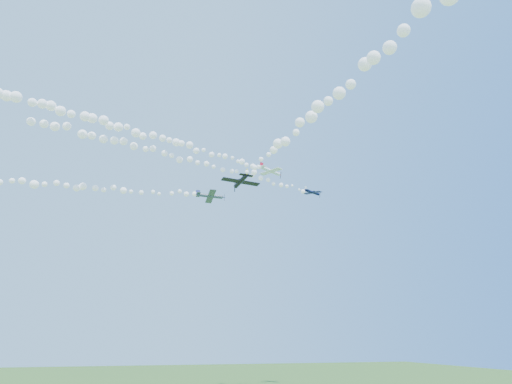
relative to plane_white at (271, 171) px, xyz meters
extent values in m
cylinder|color=white|center=(-0.21, -0.09, 0.02)|extent=(6.26, 2.80, 1.48)
cone|color=white|center=(2.89, 1.22, -0.31)|extent=(1.02, 1.05, 0.91)
cone|color=red|center=(3.32, 1.41, -0.36)|extent=(0.41, 0.38, 0.32)
cube|color=black|center=(3.20, 1.36, -0.34)|extent=(0.34, 0.23, 1.98)
cube|color=white|center=(0.01, 0.02, -0.13)|extent=(4.39, 7.70, 0.94)
cube|color=white|center=(-2.78, -1.18, 0.34)|extent=(1.85, 2.84, 0.39)
cube|color=red|center=(-2.79, -1.24, 0.92)|extent=(1.09, 0.52, 1.34)
sphere|color=black|center=(0.65, 0.24, 0.32)|extent=(1.06, 1.01, 0.88)
cylinder|color=#0C1134|center=(14.34, 7.06, -2.20)|extent=(5.36, 1.85, 0.98)
cone|color=#0C1134|center=(17.00, 8.12, -2.33)|extent=(0.78, 0.83, 0.74)
cone|color=white|center=(17.37, 8.26, -2.34)|extent=(0.32, 0.30, 0.26)
cube|color=black|center=(17.27, 8.22, -2.34)|extent=(0.26, 0.36, 1.67)
cube|color=#0C1134|center=(14.53, 7.16, -2.31)|extent=(3.57, 6.51, 1.25)
cube|color=#0C1134|center=(12.13, 6.18, -2.04)|extent=(1.52, 2.40, 0.48)
cube|color=white|center=(12.11, 6.09, -1.56)|extent=(0.92, 0.53, 1.09)
sphere|color=black|center=(15.07, 7.29, -1.90)|extent=(0.88, 0.90, 0.76)
cylinder|color=#3D4A5A|center=(-17.18, -9.72, -11.49)|extent=(5.62, 1.49, 0.91)
cone|color=#3D4A5A|center=(-14.17, -9.73, -11.56)|extent=(0.75, 0.82, 0.76)
cone|color=navy|center=(-13.76, -9.73, -11.57)|extent=(0.31, 0.29, 0.27)
cube|color=black|center=(-13.87, -9.73, -11.56)|extent=(0.09, 0.36, 1.76)
cube|color=#3D4A5A|center=(-16.95, -9.73, -11.60)|extent=(1.39, 6.80, 1.07)
cube|color=#3D4A5A|center=(-19.67, -9.70, -11.38)|extent=(0.79, 2.40, 0.41)
cube|color=navy|center=(-19.74, -9.64, -10.88)|extent=(0.90, 0.23, 1.13)
sphere|color=black|center=(-16.38, -9.67, -11.16)|extent=(0.68, 0.75, 0.76)
cylinder|color=black|center=(-13.34, -23.60, -12.56)|extent=(1.43, 6.17, 1.08)
cone|color=black|center=(-13.73, -20.33, -12.68)|extent=(0.88, 0.81, 0.84)
cone|color=yellow|center=(-13.79, -19.87, -12.70)|extent=(0.31, 0.34, 0.30)
cube|color=black|center=(-13.77, -20.00, -12.69)|extent=(0.19, 0.14, 1.93)
cube|color=black|center=(-13.37, -23.35, -12.69)|extent=(7.64, 2.41, 0.40)
cube|color=black|center=(-13.01, -26.32, -12.41)|extent=(2.73, 1.17, 0.18)
cube|color=yellow|center=(-12.99, -26.38, -11.85)|extent=(0.23, 1.02, 1.26)
sphere|color=black|center=(-13.43, -22.73, -12.20)|extent=(0.83, 0.84, 0.78)
camera|label=1|loc=(-30.82, -98.44, -41.32)|focal=30.00mm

